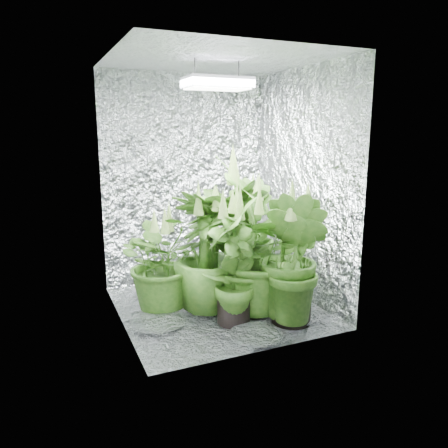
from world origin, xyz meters
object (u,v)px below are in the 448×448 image
plant_a (163,261)px  plant_g (293,259)px  plant_d (207,252)px  circulation_fan (246,261)px  plant_e (252,254)px  plant_c (248,235)px  grow_lamp (217,83)px  plant_b (240,230)px  plant_f (234,262)px

plant_a → plant_g: (0.85, -0.63, 0.09)m
plant_d → circulation_fan: (0.67, 0.62, -0.33)m
plant_e → plant_g: bearing=-51.2°
plant_c → plant_g: bearing=-92.9°
plant_e → plant_c: bearing=66.7°
grow_lamp → plant_d: 1.32m
plant_d → plant_e: (0.31, -0.21, 0.00)m
plant_g → plant_b: bearing=104.4°
plant_f → plant_d: bearing=107.9°
plant_a → plant_f: 0.63m
plant_c → plant_b: bearing=-128.7°
plant_d → plant_e: plant_d is taller
grow_lamp → circulation_fan: grow_lamp is taller
plant_a → plant_f: plant_f is taller
plant_c → plant_f: size_ratio=1.02×
grow_lamp → circulation_fan: bearing=47.1°
plant_b → plant_f: size_ratio=1.26×
plant_d → grow_lamp: bearing=3.0°
grow_lamp → circulation_fan: (0.57, 0.62, -1.65)m
plant_a → plant_e: size_ratio=0.84×
plant_e → circulation_fan: (0.36, 0.83, -0.34)m
plant_b → plant_c: 0.34m
plant_e → plant_b: bearing=80.8°
plant_b → plant_d: 0.41m
plant_a → plant_f: bearing=-46.9°
plant_g → plant_d: bearing=137.4°
plant_b → circulation_fan: 0.73m
plant_e → plant_a: bearing=150.4°
plant_a → plant_d: plant_d is taller
plant_a → plant_f: (0.43, -0.46, 0.07)m
plant_f → plant_b: bearing=59.3°
plant_e → plant_g: plant_g is taller
plant_c → plant_g: plant_g is taller
grow_lamp → plant_g: bearing=-48.9°
plant_a → plant_g: size_ratio=0.80×
grow_lamp → plant_c: (0.47, 0.38, -1.32)m
plant_d → plant_e: 0.37m
plant_c → plant_f: bearing=-123.8°
plant_g → circulation_fan: (0.15, 1.10, -0.34)m
circulation_fan → plant_g: bearing=-87.9°
plant_a → plant_d: bearing=-24.5°
plant_c → plant_e: bearing=-113.3°
plant_c → plant_d: plant_c is taller
plant_f → plant_g: size_ratio=0.95×
grow_lamp → plant_c: size_ratio=0.46×
grow_lamp → plant_b: bearing=26.0°
grow_lamp → plant_d: (-0.10, -0.01, -1.32)m
plant_d → plant_c: bearing=34.3°
grow_lamp → plant_b: size_ratio=0.37×
plant_b → plant_f: 0.53m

